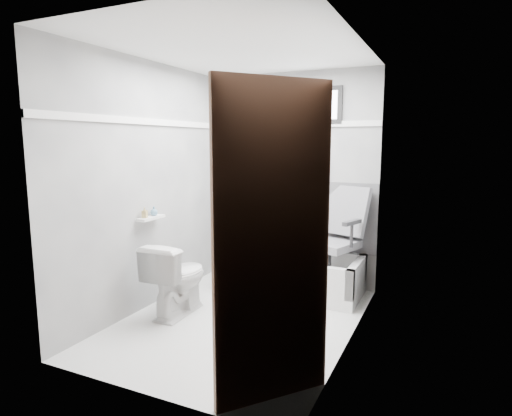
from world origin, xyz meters
The scene contains 19 objects.
floor centered at (0.00, 0.00, 0.00)m, with size 2.60×2.60×0.00m, color white.
ceiling centered at (0.00, 0.00, 2.40)m, with size 2.60×2.60×0.00m, color silver.
wall_back centered at (0.00, 1.30, 1.20)m, with size 2.00×0.02×2.40m, color slate.
wall_front centered at (0.00, -1.30, 1.20)m, with size 2.00×0.02×2.40m, color slate.
wall_left centered at (-1.00, 0.00, 1.20)m, with size 0.02×2.60×2.40m, color slate.
wall_right centered at (1.00, 0.00, 1.20)m, with size 0.02×2.60×2.40m, color slate.
bathtub centered at (0.16, 0.93, 0.21)m, with size 1.50×0.70×0.42m, color white, non-canonical shape.
office_chair centered at (0.56, 0.98, 0.64)m, with size 0.60×0.60×1.05m, color slate, non-canonical shape.
toilet centered at (-0.62, -0.09, 0.35)m, with size 0.40×0.71×0.70m, color silver.
door centered at (0.98, -1.28, 1.00)m, with size 0.78×0.78×2.00m, color brown, non-canonical shape.
window centered at (0.25, 1.29, 2.02)m, with size 0.66×0.04×0.40m, color black, non-canonical shape.
backerboard centered at (0.25, 1.29, 0.80)m, with size 1.50×0.02×0.78m, color #4C4C4F.
trim_back centered at (0.00, 1.29, 1.82)m, with size 2.00×0.02×0.06m, color white.
trim_left centered at (-0.99, 0.00, 1.82)m, with size 0.02×2.60×0.06m, color white.
pole centered at (-0.07, 1.06, 1.05)m, with size 0.02×0.02×1.95m, color white.
shelf centered at (-0.93, -0.06, 0.90)m, with size 0.10×0.32×0.03m, color silver.
soap_bottle_a centered at (-0.94, -0.14, 0.97)m, with size 0.05×0.05×0.10m, color #A08C50.
soap_bottle_b centered at (-0.94, 0.00, 0.96)m, with size 0.07×0.07×0.09m, color slate.
faucet centered at (-0.20, 1.27, 0.55)m, with size 0.26×0.10×0.16m, color silver, non-canonical shape.
Camera 1 is at (1.70, -3.33, 1.62)m, focal length 30.00 mm.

